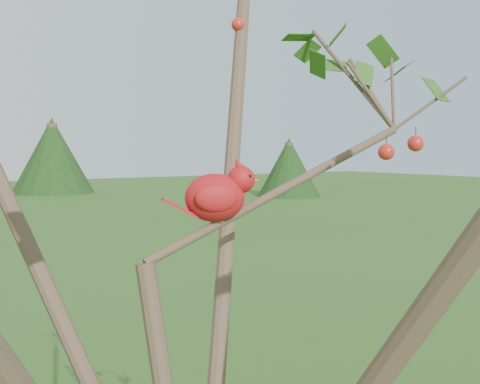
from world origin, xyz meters
The scene contains 2 objects.
crabapple_tree centered at (0.03, -0.02, 2.12)m, with size 2.35×2.05×2.95m.
cardinal centered at (0.10, 0.09, 2.07)m, with size 0.19×0.12×0.14m.
Camera 1 is at (-0.52, -0.88, 2.16)m, focal length 45.00 mm.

